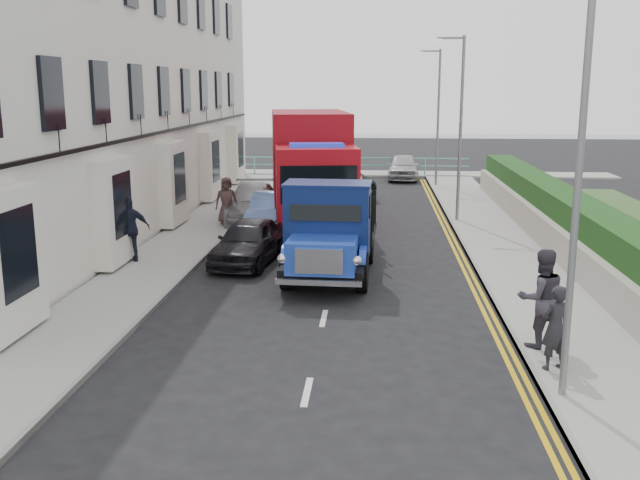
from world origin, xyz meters
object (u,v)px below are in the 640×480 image
Objects in this scene: red_lorry at (311,166)px; pedestrian_east_near at (555,328)px; parked_car_front at (249,241)px; bedford_lorry at (329,237)px; lamp_far at (436,110)px; lamp_mid at (458,118)px; lamp_near at (572,163)px.

pedestrian_east_near is at bearing -76.57° from red_lorry.
red_lorry is 6.49m from parked_car_front.
bedford_lorry is at bearing -75.63° from pedestrian_east_near.
parked_car_front is 2.46× the size of pedestrian_east_near.
lamp_far reaches higher than red_lorry.
lamp_mid is 10.00m from lamp_far.
bedford_lorry is at bearing -102.83° from lamp_far.
red_lorry is at bearing -89.94° from pedestrian_east_near.
pedestrian_east_near is (0.22, 1.09, -3.09)m from lamp_near.
pedestrian_east_near is at bearing -89.14° from lamp_mid.
bedford_lorry is 0.69× the size of red_lorry.
lamp_far is at bearing 90.00° from lamp_mid.
lamp_mid reaches higher than red_lorry.
bedford_lorry is (-4.28, 7.21, -2.77)m from lamp_near.
lamp_far is 1.80× the size of parked_car_front.
lamp_near reaches higher than bedford_lorry.
lamp_far is 25.10m from pedestrian_east_near.
parked_car_front is 10.56m from pedestrian_east_near.
red_lorry is (-5.48, -10.84, -1.75)m from lamp_far.
red_lorry reaches higher than parked_car_front.
lamp_near is 1.00× the size of lamp_mid.
red_lorry is at bearing 85.47° from parked_car_front.
pedestrian_east_near is (5.70, -14.06, -1.34)m from red_lorry.
parked_car_front is (-6.78, -7.00, -3.33)m from lamp_mid.
lamp_mid is 15.22m from pedestrian_east_near.
lamp_near is 3.28m from pedestrian_east_near.
bedford_lorry is (-4.28, -18.79, -2.77)m from lamp_far.
lamp_near reaches higher than parked_car_front.
bedford_lorry is (-4.28, -8.79, -2.77)m from lamp_mid.
bedford_lorry is 7.60m from pedestrian_east_near.
lamp_near is 1.22× the size of bedford_lorry.
lamp_far is (0.00, 26.00, 0.00)m from lamp_near.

